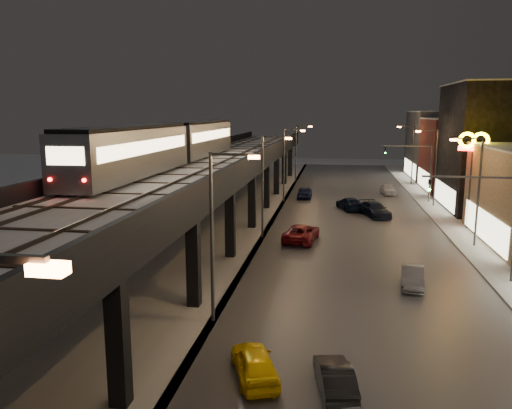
{
  "coord_description": "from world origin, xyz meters",
  "views": [
    {
      "loc": [
        5.46,
        -11.21,
        10.96
      ],
      "look_at": [
        0.4,
        20.52,
        5.0
      ],
      "focal_mm": 35.0,
      "sensor_mm": 36.0,
      "label": 1
    }
  ],
  "objects": [
    {
      "name": "car_mid_dark",
      "position": [
        7.17,
        45.32,
        0.7
      ],
      "size": [
        3.33,
        5.17,
        1.39
      ],
      "primitive_type": "imported",
      "rotation": [
        0.0,
        0.0,
        3.45
      ],
      "color": "black",
      "rests_on": "ground"
    },
    {
      "name": "streetlight_right_4",
      "position": [
        16.73,
        67.0,
        5.24
      ],
      "size": [
        2.56,
        0.28,
        9.0
      ],
      "color": "#38383A",
      "rests_on": "ground"
    },
    {
      "name": "elevated_viaduct",
      "position": [
        -6.0,
        31.84,
        5.62
      ],
      "size": [
        9.0,
        100.0,
        6.3
      ],
      "color": "black",
      "rests_on": "ground"
    },
    {
      "name": "building_f",
      "position": [
        23.99,
        76.0,
        5.58
      ],
      "size": [
        12.2,
        16.2,
        11.16
      ],
      "color": "#3B3B40",
      "rests_on": "ground"
    },
    {
      "name": "car_mid_silver",
      "position": [
        2.76,
        30.37,
        0.75
      ],
      "size": [
        3.18,
        5.65,
        1.49
      ],
      "primitive_type": "imported",
      "rotation": [
        0.0,
        0.0,
        3.01
      ],
      "color": "maroon",
      "rests_on": "ground"
    },
    {
      "name": "car_near_white",
      "position": [
        5.69,
        7.13,
        0.61
      ],
      "size": [
        1.92,
        3.87,
        1.22
      ],
      "primitive_type": "imported",
      "rotation": [
        0.0,
        0.0,
        3.32
      ],
      "color": "black",
      "rests_on": "ground"
    },
    {
      "name": "streetlight_left_2",
      "position": [
        -0.43,
        31.0,
        5.24
      ],
      "size": [
        2.57,
        0.28,
        9.0
      ],
      "color": "#38383A",
      "rests_on": "ground"
    },
    {
      "name": "viaduct_trackbed",
      "position": [
        -6.01,
        31.97,
        6.39
      ],
      "size": [
        8.4,
        100.0,
        0.32
      ],
      "color": "#B2B7C1",
      "rests_on": "elevated_viaduct"
    },
    {
      "name": "streetlight_right_3",
      "position": [
        16.73,
        49.0,
        5.24
      ],
      "size": [
        2.56,
        0.28,
        9.0
      ],
      "color": "#38383A",
      "rests_on": "ground"
    },
    {
      "name": "streetlight_left_3",
      "position": [
        -0.43,
        49.0,
        5.24
      ],
      "size": [
        2.57,
        0.28,
        9.0
      ],
      "color": "#38383A",
      "rests_on": "ground"
    },
    {
      "name": "under_viaduct_pavement",
      "position": [
        -6.0,
        35.0,
        0.03
      ],
      "size": [
        11.0,
        120.0,
        0.06
      ],
      "primitive_type": "cube",
      "color": "#9FA1A8",
      "rests_on": "ground"
    },
    {
      "name": "streetlight_right_2",
      "position": [
        16.73,
        31.0,
        5.24
      ],
      "size": [
        2.56,
        0.28,
        9.0
      ],
      "color": "#38383A",
      "rests_on": "ground"
    },
    {
      "name": "car_onc_white",
      "position": [
        9.78,
        42.07,
        0.74
      ],
      "size": [
        3.58,
        5.5,
        1.48
      ],
      "primitive_type": "imported",
      "rotation": [
        0.0,
        0.0,
        0.32
      ],
      "color": "black",
      "rests_on": "ground"
    },
    {
      "name": "streetlight_left_1",
      "position": [
        -0.43,
        13.0,
        5.24
      ],
      "size": [
        2.57,
        0.28,
        9.0
      ],
      "color": "#38383A",
      "rests_on": "ground"
    },
    {
      "name": "road_surface",
      "position": [
        7.5,
        35.0,
        0.03
      ],
      "size": [
        17.0,
        120.0,
        0.06
      ],
      "primitive_type": "cube",
      "color": "#46474D",
      "rests_on": "ground"
    },
    {
      "name": "car_onc_red",
      "position": [
        12.57,
        57.16,
        0.7
      ],
      "size": [
        2.03,
        4.24,
        1.4
      ],
      "primitive_type": "imported",
      "rotation": [
        0.0,
        0.0,
        0.09
      ],
      "color": "silver",
      "rests_on": "ground"
    },
    {
      "name": "car_onc_silver",
      "position": [
        10.49,
        20.1,
        0.64
      ],
      "size": [
        1.83,
        4.0,
        1.27
      ],
      "primitive_type": "imported",
      "rotation": [
        0.0,
        0.0,
        -0.13
      ],
      "color": "#50535D",
      "rests_on": "ground"
    },
    {
      "name": "viaduct_parapet_streetside",
      "position": [
        -1.65,
        32.0,
        6.85
      ],
      "size": [
        0.3,
        100.0,
        1.1
      ],
      "primitive_type": "cube",
      "color": "black",
      "rests_on": "elevated_viaduct"
    },
    {
      "name": "subway_train",
      "position": [
        -8.5,
        30.48,
        8.33
      ],
      "size": [
        2.89,
        35.16,
        3.45
      ],
      "color": "gray",
      "rests_on": "viaduct_trackbed"
    },
    {
      "name": "viaduct_parapet_far",
      "position": [
        -10.35,
        32.0,
        6.85
      ],
      "size": [
        0.3,
        100.0,
        1.1
      ],
      "primitive_type": "cube",
      "color": "black",
      "rests_on": "elevated_viaduct"
    },
    {
      "name": "building_e",
      "position": [
        23.99,
        62.0,
        5.08
      ],
      "size": [
        12.2,
        12.2,
        10.16
      ],
      "color": "brown",
      "rests_on": "ground"
    },
    {
      "name": "sign_mcdonalds",
      "position": [
        18.0,
        37.49,
        7.33
      ],
      "size": [
        2.72,
        0.77,
        9.17
      ],
      "color": "#38383A",
      "rests_on": "ground"
    },
    {
      "name": "car_taxi",
      "position": [
        2.39,
        7.66,
        0.67
      ],
      "size": [
        2.84,
        4.25,
        1.35
      ],
      "primitive_type": "imported",
      "rotation": [
        0.0,
        0.0,
        3.49
      ],
      "color": "yellow",
      "rests_on": "ground"
    },
    {
      "name": "traffic_light_rig_a",
      "position": [
        15.84,
        22.0,
        4.5
      ],
      "size": [
        6.1,
        0.34,
        7.0
      ],
      "color": "#38383A",
      "rests_on": "ground"
    },
    {
      "name": "building_d",
      "position": [
        23.99,
        48.0,
        7.08
      ],
      "size": [
        12.2,
        13.2,
        14.16
      ],
      "color": "black",
      "rests_on": "ground"
    },
    {
      "name": "sidewalk_right",
      "position": [
        17.5,
        35.0,
        0.07
      ],
      "size": [
        4.0,
        120.0,
        0.14
      ],
      "primitive_type": "cube",
      "color": "#9FA1A8",
      "rests_on": "ground"
    },
    {
      "name": "car_far_white",
      "position": [
        1.66,
        52.51,
        0.76
      ],
      "size": [
        1.8,
        4.46,
        1.52
      ],
      "primitive_type": "imported",
      "rotation": [
        0.0,
        0.0,
        3.14
      ],
      "color": "#131A44",
      "rests_on": "ground"
    },
    {
      "name": "streetlight_left_4",
      "position": [
        -0.43,
        67.0,
        5.24
      ],
      "size": [
        2.57,
        0.28,
        9.0
      ],
      "color": "#38383A",
      "rests_on": "ground"
    },
    {
      "name": "traffic_light_rig_b",
      "position": [
        15.84,
        52.0,
        4.5
      ],
      "size": [
        6.1,
        0.34,
        7.0
      ],
      "color": "#38383A",
      "rests_on": "ground"
    }
  ]
}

